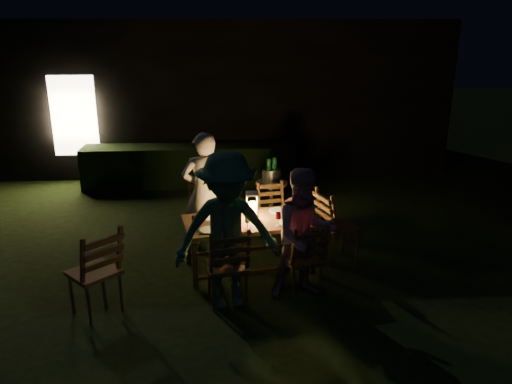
{
  "coord_description": "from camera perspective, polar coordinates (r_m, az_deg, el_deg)",
  "views": [
    {
      "loc": [
        0.15,
        -6.03,
        3.03
      ],
      "look_at": [
        0.59,
        0.17,
        0.98
      ],
      "focal_mm": 35.0,
      "sensor_mm": 36.0,
      "label": 1
    }
  ],
  "objects": [
    {
      "name": "phone",
      "position": [
        6.02,
        -5.84,
        -4.71
      ],
      "size": [
        0.14,
        0.07,
        0.01
      ],
      "primitive_type": "cube",
      "color": "black",
      "rests_on": "dining_table"
    },
    {
      "name": "person_house_side",
      "position": [
        7.03,
        -5.91,
        0.04
      ],
      "size": [
        0.68,
        0.51,
        1.7
      ],
      "primitive_type": "imported",
      "rotation": [
        0.0,
        0.0,
        3.32
      ],
      "color": "beige",
      "rests_on": "ground"
    },
    {
      "name": "chair_end",
      "position": [
        6.91,
        9.26,
        -5.15
      ],
      "size": [
        0.61,
        0.59,
        1.04
      ],
      "rotation": [
        0.0,
        0.0,
        -1.27
      ],
      "color": "#4C2A19",
      "rests_on": "ground"
    },
    {
      "name": "wineglass_d",
      "position": [
        6.69,
        4.05,
        -1.48
      ],
      "size": [
        0.06,
        0.06,
        0.18
      ],
      "primitive_type": null,
      "color": "#59070F",
      "rests_on": "dining_table"
    },
    {
      "name": "lantern",
      "position": [
        6.4,
        -0.43,
        -1.7
      ],
      "size": [
        0.16,
        0.16,
        0.35
      ],
      "color": "white",
      "rests_on": "dining_table"
    },
    {
      "name": "chair_far_left",
      "position": [
        7.17,
        -5.7,
        -4.25
      ],
      "size": [
        0.5,
        0.53,
        0.99
      ],
      "rotation": [
        0.0,
        0.0,
        3.28
      ],
      "color": "#4C2A19",
      "rests_on": "ground"
    },
    {
      "name": "bottle_bucket_b",
      "position": [
        7.97,
        2.12,
        2.31
      ],
      "size": [
        0.07,
        0.07,
        0.32
      ],
      "primitive_type": "cylinder",
      "color": "#0F471E",
      "rests_on": "side_table"
    },
    {
      "name": "wineglass_a",
      "position": [
        6.57,
        -3.88,
        -1.86
      ],
      "size": [
        0.06,
        0.06,
        0.18
      ],
      "primitive_type": null,
      "color": "#59070F",
      "rests_on": "dining_table"
    },
    {
      "name": "ice_bucket",
      "position": [
        7.94,
        1.79,
        1.88
      ],
      "size": [
        0.3,
        0.3,
        0.22
      ],
      "primitive_type": "cylinder",
      "color": "#A5A8AD",
      "rests_on": "side_table"
    },
    {
      "name": "plate_far_left",
      "position": [
        6.5,
        -5.93,
        -2.89
      ],
      "size": [
        0.25,
        0.25,
        0.01
      ],
      "primitive_type": "cylinder",
      "color": "white",
      "rests_on": "dining_table"
    },
    {
      "name": "bottle_bucket_a",
      "position": [
        7.88,
        1.46,
        2.14
      ],
      "size": [
        0.07,
        0.07,
        0.32
      ],
      "primitive_type": "cylinder",
      "color": "#0F471E",
      "rests_on": "side_table"
    },
    {
      "name": "wineglass_e",
      "position": [
        6.07,
        -1.0,
        -3.53
      ],
      "size": [
        0.06,
        0.06,
        0.18
      ],
      "primitive_type": null,
      "color": "silver",
      "rests_on": "dining_table"
    },
    {
      "name": "napkin_right",
      "position": [
        6.28,
        4.79,
        -3.67
      ],
      "size": [
        0.18,
        0.14,
        0.01
      ],
      "primitive_type": "cube",
      "color": "red",
      "rests_on": "dining_table"
    },
    {
      "name": "chair_far_right",
      "position": [
        7.38,
        2.01,
        -3.73
      ],
      "size": [
        0.48,
        0.5,
        0.9
      ],
      "rotation": [
        0.0,
        0.0,
        3.35
      ],
      "color": "#4C2A19",
      "rests_on": "ground"
    },
    {
      "name": "chair_near_left",
      "position": [
        5.79,
        -3.3,
        -9.87
      ],
      "size": [
        0.53,
        0.55,
        1.01
      ],
      "rotation": [
        0.0,
        0.0,
        0.17
      ],
      "color": "#4C2A19",
      "rests_on": "ground"
    },
    {
      "name": "chair_spare",
      "position": [
        5.86,
        -17.77,
        -10.23
      ],
      "size": [
        0.7,
        0.7,
        1.07
      ],
      "rotation": [
        0.0,
        0.0,
        0.76
      ],
      "color": "#4C2A19",
      "rests_on": "ground"
    },
    {
      "name": "napkin_left",
      "position": [
        6.08,
        -1.42,
        -4.36
      ],
      "size": [
        0.18,
        0.14,
        0.01
      ],
      "primitive_type": "cube",
      "color": "red",
      "rests_on": "dining_table"
    },
    {
      "name": "plate_far_right",
      "position": [
        6.71,
        2.55,
        -2.14
      ],
      "size": [
        0.25,
        0.25,
        0.01
      ],
      "primitive_type": "cylinder",
      "color": "white",
      "rests_on": "dining_table"
    },
    {
      "name": "wineglass_c",
      "position": [
        6.19,
        2.56,
        -3.12
      ],
      "size": [
        0.06,
        0.06,
        0.18
      ],
      "primitive_type": null,
      "color": "#59070F",
      "rests_on": "dining_table"
    },
    {
      "name": "dining_table",
      "position": [
        6.43,
        -0.75,
        -3.78
      ],
      "size": [
        1.78,
        1.11,
        0.69
      ],
      "rotation": [
        0.0,
        0.0,
        0.18
      ],
      "color": "#4C2A19",
      "rests_on": "ground"
    },
    {
      "name": "chair_near_right",
      "position": [
        6.01,
        5.27,
        -8.96
      ],
      "size": [
        0.54,
        0.56,
        0.96
      ],
      "rotation": [
        0.0,
        0.0,
        0.3
      ],
      "color": "#4C2A19",
      "rests_on": "ground"
    },
    {
      "name": "person_opp_left",
      "position": [
        5.49,
        -3.32,
        -4.58
      ],
      "size": [
        1.27,
        0.87,
        1.81
      ],
      "primitive_type": "imported",
      "rotation": [
        0.0,
        0.0,
        0.18
      ],
      "color": "#2E5D41",
      "rests_on": "ground"
    },
    {
      "name": "plate_near_left",
      "position": [
        6.1,
        -5.3,
        -4.34
      ],
      "size": [
        0.25,
        0.25,
        0.01
      ],
      "primitive_type": "cylinder",
      "color": "white",
      "rests_on": "dining_table"
    },
    {
      "name": "side_table",
      "position": [
        8.0,
        1.77,
        0.57
      ],
      "size": [
        0.51,
        0.51,
        0.69
      ],
      "color": "brown",
      "rests_on": "ground"
    },
    {
      "name": "garden_envelope",
      "position": [
        12.27,
        -4.84,
        11.37
      ],
      "size": [
        40.0,
        40.0,
        3.2
      ],
      "color": "black",
      "rests_on": "ground"
    },
    {
      "name": "person_opp_right",
      "position": [
        5.76,
        5.55,
        -4.83
      ],
      "size": [
        0.85,
        0.72,
        1.56
      ],
      "primitive_type": "imported",
      "rotation": [
        0.0,
        0.0,
        0.18
      ],
      "color": "#B07990",
      "rests_on": "ground"
    },
    {
      "name": "wineglass_b",
      "position": [
        6.14,
        -7.04,
        -3.43
      ],
      "size": [
        0.06,
        0.06,
        0.18
      ],
      "primitive_type": null,
      "color": "#59070F",
      "rests_on": "dining_table"
    },
    {
      "name": "plate_near_right",
      "position": [
        6.32,
        3.7,
        -3.48
      ],
      "size": [
        0.25,
        0.25,
        0.01
      ],
      "primitive_type": "cylinder",
      "color": "white",
      "rests_on": "dining_table"
    },
    {
      "name": "bottle_table",
      "position": [
        6.3,
        -2.97,
        -2.23
      ],
      "size": [
        0.07,
        0.07,
        0.28
      ],
      "primitive_type": "cylinder",
      "color": "#0F471E",
      "rests_on": "dining_table"
    }
  ]
}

